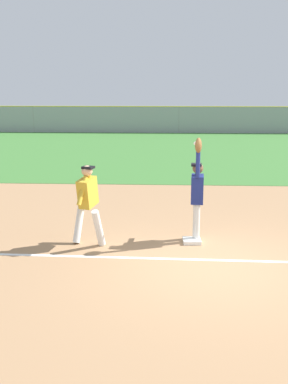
# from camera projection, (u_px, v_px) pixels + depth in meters

# --- Properties ---
(ground_plane) EXTENTS (77.32, 77.32, 0.00)m
(ground_plane) POSITION_uv_depth(u_px,v_px,m) (213.00, 266.00, 8.55)
(ground_plane) COLOR #A37A54
(outfield_grass) EXTENTS (42.26, 17.69, 0.01)m
(outfield_grass) POSITION_uv_depth(u_px,v_px,m) (183.00, 150.00, 24.12)
(outfield_grass) COLOR #3D7533
(outfield_grass) RESTS_ON ground_plane
(first_base) EXTENTS (0.40, 0.40, 0.08)m
(first_base) POSITION_uv_depth(u_px,v_px,m) (192.00, 241.00, 9.84)
(first_base) COLOR white
(first_base) RESTS_ON ground_plane
(fielder) EXTENTS (0.29, 0.90, 2.28)m
(fielder) POSITION_uv_depth(u_px,v_px,m) (197.00, 191.00, 9.76)
(fielder) COLOR silver
(fielder) RESTS_ON ground_plane
(runner) EXTENTS (0.76, 0.82, 1.72)m
(runner) POSITION_uv_depth(u_px,v_px,m) (88.00, 199.00, 9.49)
(runner) COLOR white
(runner) RESTS_ON ground_plane
(baseball) EXTENTS (0.07, 0.07, 0.07)m
(baseball) POSITION_uv_depth(u_px,v_px,m) (195.00, 143.00, 9.68)
(baseball) COLOR white
(outfield_fence) EXTENTS (42.34, 0.08, 1.91)m
(outfield_fence) POSITION_uv_depth(u_px,v_px,m) (179.00, 120.00, 32.50)
(outfield_fence) COLOR #93999E
(outfield_fence) RESTS_ON ground_plane
(parked_car_blue) EXTENTS (4.50, 2.31, 1.25)m
(parked_car_blue) POSITION_uv_depth(u_px,v_px,m) (27.00, 119.00, 36.83)
(parked_car_blue) COLOR #23389E
(parked_car_blue) RESTS_ON ground_plane
(parked_car_silver) EXTENTS (4.58, 2.49, 1.25)m
(parked_car_silver) POSITION_uv_depth(u_px,v_px,m) (100.00, 119.00, 36.65)
(parked_car_silver) COLOR #B7B7BC
(parked_car_silver) RESTS_ON ground_plane
(parked_car_red) EXTENTS (4.51, 2.34, 1.25)m
(parked_car_red) POSITION_uv_depth(u_px,v_px,m) (184.00, 120.00, 36.55)
(parked_car_red) COLOR #B21E1E
(parked_car_red) RESTS_ON ground_plane
(parked_car_green) EXTENTS (4.54, 2.40, 1.25)m
(parked_car_green) POSITION_uv_depth(u_px,v_px,m) (259.00, 120.00, 36.07)
(parked_car_green) COLOR #1E6B33
(parked_car_green) RESTS_ON ground_plane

